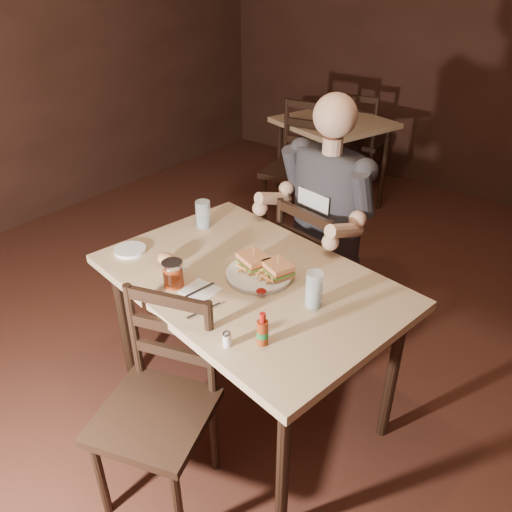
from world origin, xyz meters
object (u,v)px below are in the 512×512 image
Objects in this scene: dinner_plate at (259,275)px; hot_sauce at (263,329)px; chair_near at (154,416)px; glass_left at (203,214)px; bg_chair_near at (296,171)px; syrup_dispenser at (173,274)px; side_plate at (130,251)px; chair_far at (323,273)px; bg_chair_far at (361,140)px; bg_table at (334,131)px; glass_right at (314,289)px; main_table at (249,291)px; diner at (324,193)px.

hot_sauce is (0.27, -0.33, 0.06)m from dinner_plate.
chair_near is 6.48× the size of glass_left.
dinner_plate is (0.95, -1.71, 0.28)m from bg_chair_near.
side_plate is (-0.36, 0.07, -0.05)m from syrup_dispenser.
syrup_dispenser is at bearing 88.06° from chair_far.
syrup_dispenser is at bearing -60.27° from glass_left.
glass_left is 1.22× the size of syrup_dispenser.
syrup_dispenser is at bearing 173.04° from hot_sauce.
hot_sauce is at bearing 104.48° from bg_chair_far.
bg_chair_far is at bearing 79.05° from bg_chair_near.
bg_chair_far is at bearing 108.74° from dinner_plate.
bg_table is at bearing -50.58° from chair_far.
bg_chair_far is 3.13m from glass_right.
main_table is at bearing -137.57° from dinner_plate.
bg_chair_far is 2.45m from diner.
chair_far is 1.00× the size of chair_near.
bg_chair_near reaches higher than chair_far.
bg_chair_far is at bearing 99.76° from glass_left.
glass_right reaches higher than hot_sauce.
glass_left reaches higher than bg_table.
glass_right is at bearing -15.83° from glass_left.
chair_far is 1.26m from chair_near.
glass_left reaches higher than hot_sauce.
chair_near is 6.77× the size of hot_sauce.
main_table is 0.72m from chair_far.
glass_left is at bearing -84.45° from bg_chair_near.
diner reaches higher than glass_right.
chair_near is 1.02m from glass_left.
main_table is at bearing -68.13° from bg_table.
syrup_dispenser reaches higher than main_table.
diner is 0.89m from syrup_dispenser.
chair_near is (0.01, -1.26, -0.00)m from chair_far.
bg_chair_near is 7.20× the size of glass_left.
bg_chair_near reaches higher than glass_right.
chair_far is 6.49× the size of glass_left.
diner is at bearing 105.29° from bg_chair_far.
bg_table is at bearing 98.17° from side_plate.
bg_table is at bearing 83.21° from bg_chair_far.
glass_left is (-0.50, 0.19, 0.06)m from dinner_plate.
syrup_dispenser is (-0.51, 0.06, -0.01)m from hot_sauce.
hot_sauce reaches higher than side_plate.
diner is 8.54× the size of syrup_dispenser.
hot_sauce is at bearing -34.13° from glass_left.
hot_sauce is at bearing -60.53° from diner.
main_table is 9.24× the size of glass_right.
diner reaches higher than bg_chair_near.
diner is 3.44× the size of dinner_plate.
diner reaches higher than main_table.
side_plate is at bearing 125.23° from chair_near.
glass_left reaches higher than syrup_dispenser.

